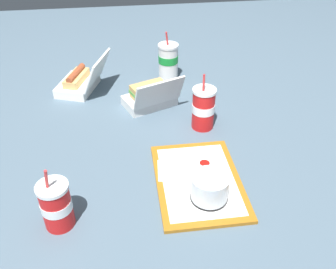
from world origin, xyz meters
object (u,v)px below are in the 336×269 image
Objects in this scene: cake_container at (210,188)px; soda_cup_corner at (56,205)px; soda_cup_right at (168,61)px; clamshell_hotdog_left at (80,82)px; ketchup_cup at (205,166)px; plastic_fork at (223,171)px; clamshell_sandwich_right at (150,97)px; food_tray at (198,181)px; soda_cup_left at (203,108)px.

soda_cup_corner is at bearing -86.07° from cake_container.
soda_cup_right is at bearing -178.92° from cake_container.
soda_cup_corner is at bearing -1.11° from clamshell_hotdog_left.
ketchup_cup reaches higher than plastic_fork.
soda_cup_right is (-0.78, -0.01, 0.03)m from cake_container.
plastic_fork is at bearing 105.38° from soda_cup_corner.
plastic_fork is at bearing 23.10° from clamshell_sandwich_right.
clamshell_hotdog_left reaches higher than plastic_fork.
cake_container is at bearing 29.40° from clamshell_hotdog_left.
clamshell_sandwich_right is 1.12× the size of soda_cup_right.
soda_cup_right reaches higher than clamshell_sandwich_right.
plastic_fork is at bearing 7.25° from soda_cup_right.
clamshell_hotdog_left is at bearing -81.40° from soda_cup_right.
clamshell_hotdog_left reaches higher than cake_container.
soda_cup_corner is 0.91× the size of soda_cup_right.
ketchup_cup is 0.20× the size of soda_cup_corner.
plastic_fork is 0.44× the size of clamshell_sandwich_right.
clamshell_hotdog_left is at bearing 178.89° from soda_cup_corner.
soda_cup_right is at bearing 179.99° from food_tray.
soda_cup_corner is at bearing -27.62° from clamshell_sandwich_right.
food_tray is at bearing -31.88° from ketchup_cup.
ketchup_cup is at bearing 173.84° from cake_container.
cake_container is at bearing 10.46° from food_tray.
soda_cup_corner reaches higher than cake_container.
soda_cup_right is (-0.68, -0.09, 0.07)m from plastic_fork.
cake_container is at bearing 12.12° from clamshell_sandwich_right.
clamshell_sandwich_right reaches higher than plastic_fork.
clamshell_sandwich_right is 1.24× the size of soda_cup_corner.
soda_cup_left is at bearing 169.51° from ketchup_cup.
clamshell_sandwich_right is at bearing -159.14° from plastic_fork.
soda_cup_left is (-0.25, 0.05, 0.05)m from ketchup_cup.
food_tray is 0.76m from clamshell_hotdog_left.
soda_cup_right reaches higher than cake_container.
ketchup_cup is 0.16× the size of clamshell_hotdog_left.
clamshell_sandwich_right reaches higher than ketchup_cup.
clamshell_hotdog_left is 1.00× the size of clamshell_sandwich_right.
clamshell_hotdog_left is at bearing -148.58° from food_tray.
food_tray is 1.47× the size of clamshell_hotdog_left.
plastic_fork is (-0.11, 0.07, -0.04)m from cake_container.
soda_cup_left is at bearing 45.95° from clamshell_sandwich_right.
clamshell_sandwich_right is at bearing -167.60° from food_tray.
plastic_fork is at bearing 146.26° from cake_container.
clamshell_hotdog_left is 0.58m from soda_cup_left.
plastic_fork is at bearing 2.30° from soda_cup_left.
ketchup_cup is 0.66m from soda_cup_right.
soda_cup_corner is (0.75, -0.01, 0.03)m from clamshell_hotdog_left.
soda_cup_right is (-0.06, 0.39, 0.04)m from clamshell_hotdog_left.
clamshell_sandwich_right is at bearing -134.05° from soda_cup_left.
ketchup_cup is at bearing -10.49° from soda_cup_left.
cake_container is 0.79m from soda_cup_right.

